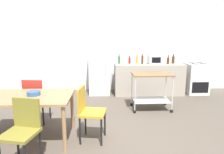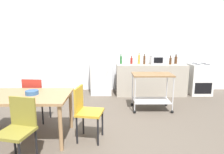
% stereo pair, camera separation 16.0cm
% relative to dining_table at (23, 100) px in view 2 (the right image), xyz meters
% --- Properties ---
extents(ground_plane, '(12.00, 12.00, 0.00)m').
position_rel_dining_table_xyz_m(ground_plane, '(1.70, 0.03, -0.67)').
color(ground_plane, brown).
extents(back_wall, '(8.40, 0.12, 2.90)m').
position_rel_dining_table_xyz_m(back_wall, '(1.70, 3.23, 0.78)').
color(back_wall, white).
rests_on(back_wall, ground_plane).
extents(kitchen_counter, '(2.00, 0.64, 0.90)m').
position_rel_dining_table_xyz_m(kitchen_counter, '(2.60, 2.63, -0.22)').
color(kitchen_counter, '#A89E8E').
rests_on(kitchen_counter, ground_plane).
extents(dining_table, '(1.50, 0.90, 0.75)m').
position_rel_dining_table_xyz_m(dining_table, '(0.00, 0.00, 0.00)').
color(dining_table, '#A37A51').
rests_on(dining_table, ground_plane).
extents(chair_red, '(0.44, 0.44, 0.89)m').
position_rel_dining_table_xyz_m(chair_red, '(-0.05, 0.66, -0.15)').
color(chair_red, '#B72D23').
rests_on(chair_red, ground_plane).
extents(chair_olive, '(0.48, 0.48, 0.89)m').
position_rel_dining_table_xyz_m(chair_olive, '(0.22, -0.68, -0.15)').
color(chair_olive, olive).
rests_on(chair_olive, ground_plane).
extents(chair_mustard, '(0.46, 0.46, 0.89)m').
position_rel_dining_table_xyz_m(chair_mustard, '(1.02, -0.05, -0.15)').
color(chair_mustard, gold).
rests_on(chair_mustard, ground_plane).
extents(stove_oven, '(0.60, 0.61, 0.92)m').
position_rel_dining_table_xyz_m(stove_oven, '(4.05, 2.65, -0.22)').
color(stove_oven, white).
rests_on(stove_oven, ground_plane).
extents(refrigerator, '(0.60, 0.63, 1.55)m').
position_rel_dining_table_xyz_m(refrigerator, '(1.15, 2.73, 0.10)').
color(refrigerator, white).
rests_on(refrigerator, ground_plane).
extents(kitchen_cart, '(0.91, 0.57, 0.85)m').
position_rel_dining_table_xyz_m(kitchen_cart, '(2.38, 1.34, -0.10)').
color(kitchen_cart, brown).
rests_on(kitchen_cart, ground_plane).
extents(bottle_wine, '(0.06, 0.06, 0.28)m').
position_rel_dining_table_xyz_m(bottle_wine, '(1.73, 2.72, 0.35)').
color(bottle_wine, '#1E6628').
rests_on(bottle_wine, kitchen_counter).
extents(bottle_soy_sauce, '(0.06, 0.06, 0.26)m').
position_rel_dining_table_xyz_m(bottle_soy_sauce, '(1.87, 2.71, 0.34)').
color(bottle_soy_sauce, silver).
rests_on(bottle_soy_sauce, kitchen_counter).
extents(bottle_hot_sauce, '(0.07, 0.07, 0.24)m').
position_rel_dining_table_xyz_m(bottle_hot_sauce, '(2.04, 2.73, 0.32)').
color(bottle_hot_sauce, maroon).
rests_on(bottle_hot_sauce, kitchen_counter).
extents(bottle_soda, '(0.07, 0.07, 0.32)m').
position_rel_dining_table_xyz_m(bottle_soda, '(2.26, 2.69, 0.36)').
color(bottle_soda, gold).
rests_on(bottle_soda, kitchen_counter).
extents(bottle_vinegar, '(0.06, 0.06, 0.29)m').
position_rel_dining_table_xyz_m(bottle_vinegar, '(2.41, 2.64, 0.36)').
color(bottle_vinegar, '#4C2D19').
rests_on(bottle_vinegar, kitchen_counter).
extents(microwave, '(0.46, 0.35, 0.26)m').
position_rel_dining_table_xyz_m(microwave, '(2.82, 2.65, 0.36)').
color(microwave, silver).
rests_on(microwave, kitchen_counter).
extents(bottle_sesame_oil, '(0.07, 0.07, 0.26)m').
position_rel_dining_table_xyz_m(bottle_sesame_oil, '(3.15, 2.59, 0.33)').
color(bottle_sesame_oil, '#4C2D19').
rests_on(bottle_sesame_oil, kitchen_counter).
extents(bottle_sparkling_water, '(0.08, 0.08, 0.28)m').
position_rel_dining_table_xyz_m(bottle_sparkling_water, '(3.35, 2.73, 0.34)').
color(bottle_sparkling_water, '#4C2D19').
rests_on(bottle_sparkling_water, kitchen_counter).
extents(fruit_bowl, '(0.21, 0.21, 0.07)m').
position_rel_dining_table_xyz_m(fruit_bowl, '(0.14, 0.03, 0.11)').
color(fruit_bowl, '#33598C').
rests_on(fruit_bowl, dining_table).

